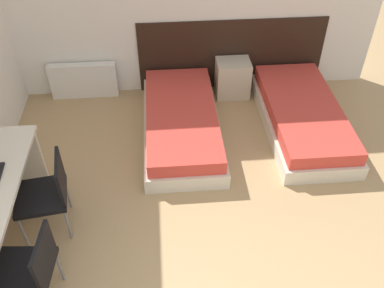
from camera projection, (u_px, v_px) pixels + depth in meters
name	position (u px, v px, depth m)	size (l,w,h in m)	color
headboard_panel	(231.00, 55.00, 5.88)	(2.55, 0.03, 1.01)	black
bed_near_window	(181.00, 123.00, 5.28)	(0.92, 2.00, 0.36)	beige
bed_near_door	(302.00, 116.00, 5.38)	(0.92, 2.00, 0.36)	beige
nightstand	(233.00, 78.00, 5.89)	(0.46, 0.36, 0.52)	beige
radiator	(84.00, 81.00, 5.86)	(0.91, 0.12, 0.50)	silver
chair_near_laptop	(47.00, 192.00, 3.99)	(0.53, 0.53, 0.84)	black
chair_near_notebook	(29.00, 269.00, 3.37)	(0.50, 0.50, 0.84)	black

